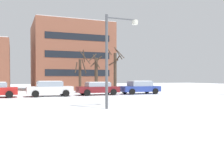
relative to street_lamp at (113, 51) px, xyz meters
The scene contains 10 objects.
ground_plane 6.27m from the street_lamp, 155.55° to the left, with size 120.00×120.00×0.00m, color white.
road_surface 8.12m from the street_lamp, 130.79° to the left, with size 80.00×8.81×0.00m.
street_lamp is the anchor object (origin of this frame).
parked_car_white 11.62m from the street_lamp, 100.55° to the left, with size 4.26×2.12×1.49m.
parked_car_maroon 11.86m from the street_lamp, 75.94° to the left, with size 4.29×2.08×1.36m.
parked_car_blue 13.82m from the street_lamp, 55.47° to the left, with size 4.34×2.13×1.46m.
tree_far_mid 16.19m from the street_lamp, 75.40° to the left, with size 1.87×1.38×4.80m.
tree_far_left 15.80m from the street_lamp, 82.28° to the left, with size 1.89×1.90×5.08m.
tree_far_right 17.03m from the street_lamp, 67.22° to the left, with size 1.99×1.98×5.83m.
building_far_right 25.42m from the street_lamp, 83.00° to the left, with size 11.31×9.64×9.98m.
Camera 1 is at (-0.57, -15.63, 1.77)m, focal length 40.31 mm.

